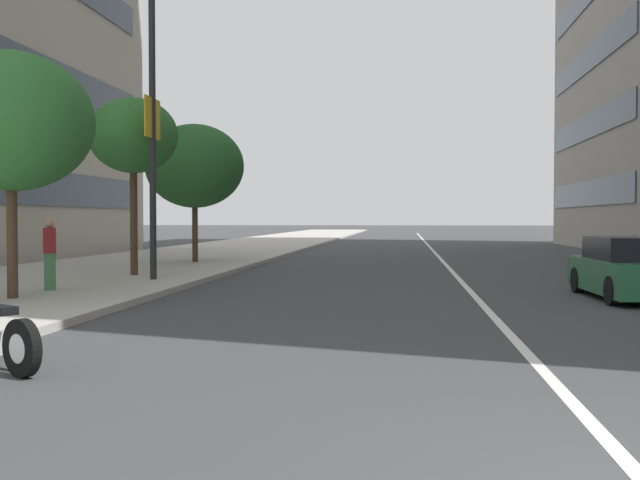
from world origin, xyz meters
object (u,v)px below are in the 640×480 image
street_tree_near_plaza_corner (133,136)px  pedestrian_on_plaza (50,253)px  street_tree_mid_sidewalk (11,122)px  street_tree_far_plaza (195,166)px  car_lead_in_lane (632,270)px  street_lamp_with_banners (161,81)px

street_tree_near_plaza_corner → pedestrian_on_plaza: street_tree_near_plaza_corner is taller
street_tree_mid_sidewalk → street_tree_far_plaza: bearing=-0.5°
car_lead_in_lane → pedestrian_on_plaza: bearing=91.9°
street_tree_mid_sidewalk → pedestrian_on_plaza: bearing=2.0°
car_lead_in_lane → street_lamp_with_banners: size_ratio=0.46×
street_tree_near_plaza_corner → street_tree_far_plaza: (6.92, 0.08, -0.41)m
pedestrian_on_plaza → street_tree_near_plaza_corner: bearing=-114.6°
street_lamp_with_banners → car_lead_in_lane: bearing=-101.5°
street_tree_mid_sidewalk → street_tree_far_plaza: size_ratio=0.97×
car_lead_in_lane → street_tree_mid_sidewalk: 13.91m
car_lead_in_lane → street_tree_mid_sidewalk: bearing=99.7°
street_lamp_with_banners → street_tree_near_plaza_corner: size_ratio=1.79×
street_tree_far_plaza → street_tree_mid_sidewalk: bearing=179.5°
pedestrian_on_plaza → car_lead_in_lane: bearing=162.4°
car_lead_in_lane → pedestrian_on_plaza: 13.37m
street_tree_near_plaza_corner → street_tree_far_plaza: 6.94m
street_lamp_with_banners → pedestrian_on_plaza: 5.86m
street_lamp_with_banners → street_tree_far_plaza: bearing=9.6°
car_lead_in_lane → street_tree_mid_sidewalk: (-2.71, 13.27, 3.17)m
street_tree_far_plaza → car_lead_in_lane: bearing=-129.6°
street_tree_mid_sidewalk → street_tree_near_plaza_corner: size_ratio=0.98×
car_lead_in_lane → street_tree_near_plaza_corner: street_tree_near_plaza_corner is taller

